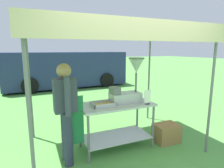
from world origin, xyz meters
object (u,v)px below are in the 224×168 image
at_px(donut_fryer, 129,84).
at_px(menu_sign, 147,98).
at_px(supply_crate, 166,133).
at_px(stall_canopy, 114,32).
at_px(donut_tray, 103,105).
at_px(vendor, 66,109).
at_px(van_navy, 66,69).
at_px(donut_cart, 116,116).

height_order(donut_fryer, menu_sign, donut_fryer).
bearing_deg(donut_fryer, supply_crate, -14.08).
bearing_deg(stall_canopy, supply_crate, -15.30).
height_order(donut_tray, vendor, vendor).
relative_size(supply_crate, van_navy, 0.08).
height_order(donut_cart, supply_crate, donut_cart).
relative_size(donut_cart, van_navy, 0.23).
distance_m(donut_fryer, van_navy, 6.38).
relative_size(donut_cart, donut_tray, 3.35).
bearing_deg(donut_fryer, donut_cart, -177.43).
xyz_separation_m(vendor, supply_crate, (1.92, -0.08, -0.72)).
relative_size(stall_canopy, supply_crate, 6.29).
relative_size(donut_fryer, van_navy, 0.14).
relative_size(menu_sign, van_navy, 0.05).
distance_m(menu_sign, supply_crate, 0.95).
distance_m(donut_cart, supply_crate, 1.12).
bearing_deg(supply_crate, menu_sign, -172.54).
bearing_deg(van_navy, donut_fryer, -89.67).
bearing_deg(stall_canopy, donut_tray, -152.49).
bearing_deg(vendor, donut_fryer, 5.51).
relative_size(donut_tray, supply_crate, 0.82).
bearing_deg(donut_fryer, van_navy, 90.33).
height_order(stall_canopy, menu_sign, stall_canopy).
height_order(donut_cart, van_navy, van_navy).
xyz_separation_m(menu_sign, vendor, (-1.40, 0.15, -0.06)).
relative_size(stall_canopy, van_navy, 0.53).
bearing_deg(donut_cart, donut_tray, -171.19).
height_order(stall_canopy, supply_crate, stall_canopy).
bearing_deg(donut_tray, donut_fryer, 5.79).
distance_m(stall_canopy, menu_sign, 1.29).
bearing_deg(donut_tray, vendor, -174.73).
xyz_separation_m(menu_sign, supply_crate, (0.52, 0.07, -0.79)).
bearing_deg(van_navy, donut_tray, -94.35).
bearing_deg(van_navy, supply_crate, -83.11).
distance_m(donut_tray, vendor, 0.64).
bearing_deg(menu_sign, supply_crate, 7.46).
height_order(vendor, supply_crate, vendor).
relative_size(donut_cart, supply_crate, 2.74).
distance_m(stall_canopy, vendor, 1.53).
xyz_separation_m(donut_fryer, menu_sign, (0.23, -0.26, -0.22)).
height_order(donut_fryer, vendor, donut_fryer).
height_order(menu_sign, vendor, vendor).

